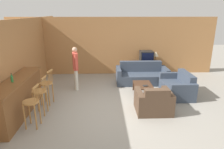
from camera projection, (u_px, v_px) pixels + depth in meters
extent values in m
plane|color=gray|center=(118.00, 110.00, 5.99)|extent=(24.00, 24.00, 0.00)
cube|color=#B27A47|center=(113.00, 46.00, 9.17)|extent=(9.40, 0.08, 2.60)
cube|color=#B27A47|center=(24.00, 58.00, 6.78)|extent=(0.08, 8.74, 2.60)
cube|color=brown|center=(19.00, 98.00, 5.55)|extent=(0.47, 2.56, 1.00)
cube|color=brown|center=(16.00, 81.00, 5.39)|extent=(0.55, 2.62, 0.05)
cylinder|color=#B77F42|center=(31.00, 102.00, 4.91)|extent=(0.42, 0.42, 0.04)
cylinder|color=#B77F42|center=(29.00, 112.00, 5.15)|extent=(0.04, 0.04, 0.67)
cylinder|color=#B77F42|center=(25.00, 117.00, 4.89)|extent=(0.04, 0.04, 0.67)
cylinder|color=#B77F42|center=(40.00, 112.00, 5.14)|extent=(0.04, 0.04, 0.67)
cylinder|color=#B77F42|center=(36.00, 117.00, 4.88)|extent=(0.04, 0.04, 0.67)
cylinder|color=#B77F42|center=(38.00, 92.00, 4.95)|extent=(0.02, 0.02, 0.36)
cylinder|color=#B77F42|center=(37.00, 94.00, 4.88)|extent=(0.02, 0.02, 0.36)
cylinder|color=#B77F42|center=(36.00, 95.00, 4.80)|extent=(0.02, 0.02, 0.36)
cylinder|color=#B77F42|center=(35.00, 96.00, 4.73)|extent=(0.02, 0.02, 0.36)
cube|color=#B77F42|center=(36.00, 87.00, 4.78)|extent=(0.06, 0.34, 0.04)
cylinder|color=#B77F42|center=(39.00, 91.00, 5.55)|extent=(0.42, 0.42, 0.04)
cylinder|color=#B77F42|center=(38.00, 101.00, 5.80)|extent=(0.04, 0.04, 0.67)
cylinder|color=#B77F42|center=(34.00, 105.00, 5.54)|extent=(0.04, 0.04, 0.67)
cylinder|color=#B77F42|center=(47.00, 101.00, 5.79)|extent=(0.04, 0.04, 0.67)
cylinder|color=#B77F42|center=(44.00, 105.00, 5.52)|extent=(0.04, 0.04, 0.67)
cylinder|color=#B77F42|center=(46.00, 83.00, 5.60)|extent=(0.02, 0.02, 0.36)
cylinder|color=#B77F42|center=(45.00, 84.00, 5.52)|extent=(0.02, 0.02, 0.36)
cylinder|color=#B77F42|center=(44.00, 85.00, 5.45)|extent=(0.02, 0.02, 0.36)
cylinder|color=#B77F42|center=(43.00, 86.00, 5.37)|extent=(0.02, 0.02, 0.36)
cube|color=#B77F42|center=(44.00, 78.00, 5.43)|extent=(0.06, 0.34, 0.04)
cylinder|color=#B77F42|center=(46.00, 83.00, 6.18)|extent=(0.47, 0.47, 0.04)
cylinder|color=#B77F42|center=(45.00, 92.00, 6.44)|extent=(0.04, 0.04, 0.67)
cylinder|color=#B77F42|center=(41.00, 95.00, 6.18)|extent=(0.04, 0.04, 0.67)
cylinder|color=#B77F42|center=(53.00, 92.00, 6.39)|extent=(0.04, 0.04, 0.67)
cylinder|color=#B77F42|center=(49.00, 96.00, 6.13)|extent=(0.04, 0.04, 0.67)
cylinder|color=#B77F42|center=(52.00, 76.00, 6.20)|extent=(0.02, 0.02, 0.36)
cylinder|color=#B77F42|center=(51.00, 77.00, 6.13)|extent=(0.02, 0.02, 0.36)
cylinder|color=#B77F42|center=(50.00, 78.00, 6.05)|extent=(0.02, 0.02, 0.36)
cylinder|color=#B77F42|center=(48.00, 79.00, 5.98)|extent=(0.02, 0.02, 0.36)
cube|color=#B77F42|center=(50.00, 71.00, 6.03)|extent=(0.11, 0.33, 0.04)
cube|color=#384251|center=(142.00, 78.00, 8.18)|extent=(1.74, 0.93, 0.40)
cube|color=#384251|center=(141.00, 66.00, 8.39)|extent=(1.74, 0.22, 0.44)
cube|color=#384251|center=(119.00, 76.00, 8.11)|extent=(0.16, 0.93, 0.64)
cube|color=#384251|center=(165.00, 75.00, 8.18)|extent=(0.16, 0.93, 0.64)
cube|color=#4C3828|center=(153.00, 105.00, 5.85)|extent=(0.68, 0.88, 0.40)
cube|color=#4C3828|center=(157.00, 96.00, 5.41)|extent=(0.68, 0.22, 0.42)
cube|color=#4C3828|center=(167.00, 101.00, 5.83)|extent=(0.16, 0.88, 0.63)
cube|color=#4C3828|center=(139.00, 101.00, 5.80)|extent=(0.16, 0.88, 0.63)
cube|color=#384251|center=(176.00, 89.00, 7.02)|extent=(0.86, 1.12, 0.40)
cube|color=#384251|center=(186.00, 78.00, 6.92)|extent=(0.22, 1.12, 0.40)
cube|color=#384251|center=(171.00, 80.00, 7.60)|extent=(0.86, 0.16, 0.62)
cube|color=#384251|center=(183.00, 93.00, 6.38)|extent=(0.86, 0.16, 0.62)
cube|color=#472D1E|center=(143.00, 85.00, 7.01)|extent=(0.62, 0.90, 0.04)
cube|color=#472D1E|center=(137.00, 94.00, 6.66)|extent=(0.06, 0.06, 0.34)
cube|color=#472D1E|center=(153.00, 94.00, 6.68)|extent=(0.06, 0.06, 0.34)
cube|color=#472D1E|center=(134.00, 86.00, 7.44)|extent=(0.06, 0.06, 0.34)
cube|color=#472D1E|center=(148.00, 86.00, 7.46)|extent=(0.06, 0.06, 0.34)
cube|color=#513823|center=(146.00, 68.00, 9.15)|extent=(1.14, 0.51, 0.66)
cube|color=black|center=(146.00, 56.00, 8.98)|extent=(0.57, 0.51, 0.47)
cube|color=black|center=(148.00, 58.00, 8.74)|extent=(0.50, 0.01, 0.40)
cylinder|color=#2D7F3D|center=(12.00, 79.00, 5.19)|extent=(0.06, 0.06, 0.15)
cone|color=#2D7F3D|center=(11.00, 75.00, 5.16)|extent=(0.06, 0.06, 0.07)
cylinder|color=black|center=(11.00, 74.00, 5.15)|extent=(0.02, 0.02, 0.02)
cube|color=black|center=(145.00, 86.00, 6.84)|extent=(0.19, 0.16, 0.02)
cylinder|color=brown|center=(155.00, 61.00, 9.06)|extent=(0.16, 0.16, 0.02)
cylinder|color=brown|center=(156.00, 58.00, 9.03)|extent=(0.03, 0.03, 0.22)
cone|color=beige|center=(156.00, 54.00, 8.97)|extent=(0.26, 0.26, 0.20)
cylinder|color=silver|center=(76.00, 80.00, 7.39)|extent=(0.13, 0.13, 0.79)
cylinder|color=silver|center=(76.00, 79.00, 7.52)|extent=(0.13, 0.13, 0.79)
cube|color=#CC4C3D|center=(75.00, 61.00, 7.24)|extent=(0.26, 0.44, 0.62)
cylinder|color=#CC4C3D|center=(76.00, 62.00, 7.02)|extent=(0.08, 0.08, 0.57)
cylinder|color=#CC4C3D|center=(75.00, 59.00, 7.45)|extent=(0.08, 0.08, 0.57)
sphere|color=tan|center=(75.00, 50.00, 7.12)|extent=(0.18, 0.18, 0.18)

